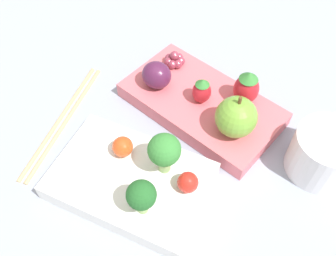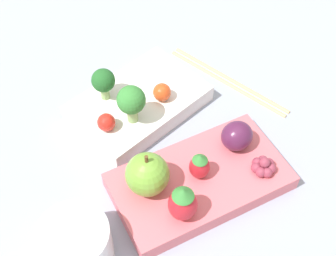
# 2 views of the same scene
# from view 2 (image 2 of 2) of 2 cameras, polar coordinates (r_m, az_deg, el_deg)

# --- Properties ---
(ground_plane) EXTENTS (4.00, 4.00, 0.00)m
(ground_plane) POSITION_cam_2_polar(r_m,az_deg,el_deg) (0.63, -0.39, -2.32)
(ground_plane) COLOR #939EB2
(bento_box_savoury) EXTENTS (0.20, 0.15, 0.03)m
(bento_box_savoury) POSITION_cam_2_polar(r_m,az_deg,el_deg) (0.67, -3.57, 3.06)
(bento_box_savoury) COLOR white
(bento_box_savoury) RESTS_ON ground_plane
(bento_box_fruit) EXTENTS (0.23, 0.15, 0.02)m
(bento_box_fruit) POSITION_cam_2_polar(r_m,az_deg,el_deg) (0.59, 4.05, -6.37)
(bento_box_fruit) COLOR #DB6670
(bento_box_fruit) RESTS_ON ground_plane
(broccoli_floret_0) EXTENTS (0.03, 0.03, 0.05)m
(broccoli_floret_0) POSITION_cam_2_polar(r_m,az_deg,el_deg) (0.64, -7.88, 5.65)
(broccoli_floret_0) COLOR #93B770
(broccoli_floret_0) RESTS_ON bento_box_savoury
(broccoli_floret_1) EXTENTS (0.04, 0.04, 0.06)m
(broccoli_floret_1) POSITION_cam_2_polar(r_m,az_deg,el_deg) (0.60, -4.50, 3.30)
(broccoli_floret_1) COLOR #93B770
(broccoli_floret_1) RESTS_ON bento_box_savoury
(cherry_tomato_0) EXTENTS (0.03, 0.03, 0.03)m
(cherry_tomato_0) POSITION_cam_2_polar(r_m,az_deg,el_deg) (0.65, -0.74, 4.39)
(cherry_tomato_0) COLOR #DB4C1E
(cherry_tomato_0) RESTS_ON bento_box_savoury
(cherry_tomato_1) EXTENTS (0.02, 0.02, 0.02)m
(cherry_tomato_1) POSITION_cam_2_polar(r_m,az_deg,el_deg) (0.62, -7.53, 0.69)
(cherry_tomato_1) COLOR red
(cherry_tomato_1) RESTS_ON bento_box_savoury
(apple) EXTENTS (0.05, 0.05, 0.06)m
(apple) POSITION_cam_2_polar(r_m,az_deg,el_deg) (0.55, -2.54, -5.66)
(apple) COLOR #70A838
(apple) RESTS_ON bento_box_fruit
(strawberry_0) EXTENTS (0.03, 0.03, 0.05)m
(strawberry_0) POSITION_cam_2_polar(r_m,az_deg,el_deg) (0.53, 1.81, -9.10)
(strawberry_0) COLOR red
(strawberry_0) RESTS_ON bento_box_fruit
(strawberry_1) EXTENTS (0.03, 0.03, 0.04)m
(strawberry_1) POSITION_cam_2_polar(r_m,az_deg,el_deg) (0.57, 3.73, -4.69)
(strawberry_1) COLOR red
(strawberry_1) RESTS_ON bento_box_fruit
(plum) EXTENTS (0.04, 0.04, 0.04)m
(plum) POSITION_cam_2_polar(r_m,az_deg,el_deg) (0.60, 8.39, -0.95)
(plum) COLOR #511E42
(plum) RESTS_ON bento_box_fruit
(grape_cluster) EXTENTS (0.03, 0.03, 0.02)m
(grape_cluster) POSITION_cam_2_polar(r_m,az_deg,el_deg) (0.59, 11.56, -4.58)
(grape_cluster) COLOR #93384C
(grape_cluster) RESTS_ON bento_box_fruit
(drinking_cup) EXTENTS (0.08, 0.08, 0.06)m
(drinking_cup) POSITION_cam_2_polar(r_m,az_deg,el_deg) (0.54, -11.17, -13.88)
(drinking_cup) COLOR white
(drinking_cup) RESTS_ON ground_plane
(chopsticks_pair) EXTENTS (0.07, 0.21, 0.01)m
(chopsticks_pair) POSITION_cam_2_polar(r_m,az_deg,el_deg) (0.72, 7.33, 5.84)
(chopsticks_pair) COLOR tan
(chopsticks_pair) RESTS_ON ground_plane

